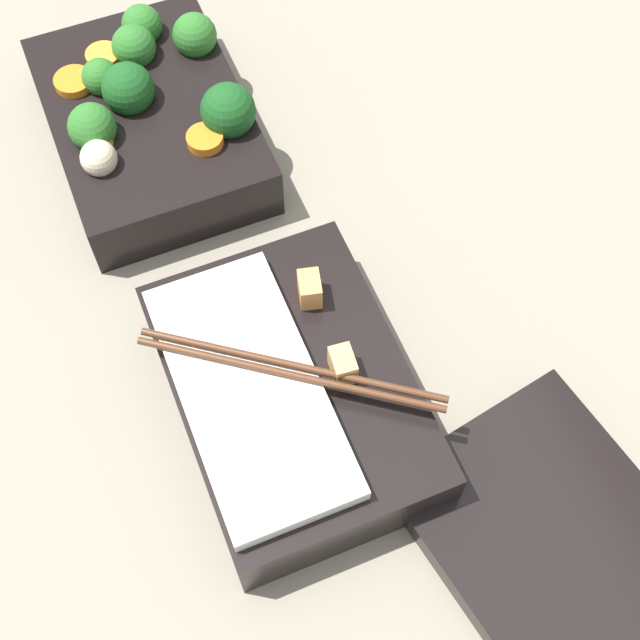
# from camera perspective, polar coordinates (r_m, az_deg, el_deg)

# --- Properties ---
(ground_plane) EXTENTS (3.00, 3.00, 0.00)m
(ground_plane) POSITION_cam_1_polar(r_m,az_deg,el_deg) (0.69, -7.95, 2.88)
(ground_plane) COLOR gray
(bento_tray_vegetable) EXTENTS (0.21, 0.15, 0.08)m
(bento_tray_vegetable) POSITION_cam_1_polar(r_m,az_deg,el_deg) (0.75, -10.82, 12.65)
(bento_tray_vegetable) COLOR black
(bento_tray_vegetable) RESTS_ON ground_plane
(bento_tray_rice) EXTENTS (0.21, 0.17, 0.07)m
(bento_tray_rice) POSITION_cam_1_polar(r_m,az_deg,el_deg) (0.61, -2.07, -4.74)
(bento_tray_rice) COLOR black
(bento_tray_rice) RESTS_ON ground_plane
(bento_lid) EXTENTS (0.23, 0.18, 0.02)m
(bento_lid) POSITION_cam_1_polar(r_m,az_deg,el_deg) (0.61, 15.46, -14.32)
(bento_lid) COLOR black
(bento_lid) RESTS_ON ground_plane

